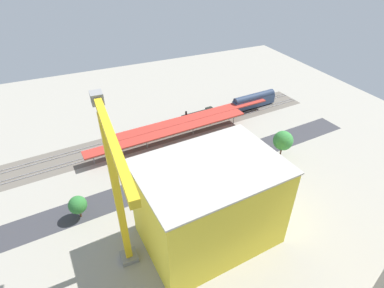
# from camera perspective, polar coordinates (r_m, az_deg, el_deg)

# --- Properties ---
(ground_plane) EXTENTS (188.75, 188.75, 0.00)m
(ground_plane) POSITION_cam_1_polar(r_m,az_deg,el_deg) (97.28, 0.24, -3.35)
(ground_plane) COLOR #9E998C
(ground_plane) RESTS_ON ground
(rail_bed) EXTENTS (118.65, 22.32, 0.01)m
(rail_bed) POSITION_cam_1_polar(r_m,az_deg,el_deg) (113.04, -4.12, 2.55)
(rail_bed) COLOR #665E54
(rail_bed) RESTS_ON ground
(street_asphalt) EXTENTS (118.31, 17.73, 0.01)m
(street_asphalt) POSITION_cam_1_polar(r_m,az_deg,el_deg) (94.29, 1.31, -4.79)
(street_asphalt) COLOR #38383D
(street_asphalt) RESTS_ON ground
(track_rails) EXTENTS (117.65, 15.92, 0.12)m
(track_rails) POSITION_cam_1_polar(r_m,az_deg,el_deg) (112.95, -4.12, 2.63)
(track_rails) COLOR #9E9EA8
(track_rails) RESTS_ON ground
(platform_canopy_near) EXTENTS (59.31, 8.93, 4.59)m
(platform_canopy_near) POSITION_cam_1_polar(r_m,az_deg,el_deg) (104.42, -4.08, 2.41)
(platform_canopy_near) COLOR #B73328
(platform_canopy_near) RESTS_ON ground
(platform_canopy_far) EXTENTS (64.72, 9.55, 3.94)m
(platform_canopy_far) POSITION_cam_1_polar(r_m,az_deg,el_deg) (113.99, 0.41, 5.11)
(platform_canopy_far) COLOR #B73328
(platform_canopy_far) RESTS_ON ground
(locomotive) EXTENTS (15.00, 3.83, 5.14)m
(locomotive) POSITION_cam_1_polar(r_m,az_deg,el_deg) (118.83, 1.47, 5.39)
(locomotive) COLOR black
(locomotive) RESTS_ON ground
(passenger_coach) EXTENTS (20.12, 4.56, 6.28)m
(passenger_coach) POSITION_cam_1_polar(r_m,az_deg,el_deg) (129.73, 11.53, 8.05)
(passenger_coach) COLOR black
(passenger_coach) RESTS_ON ground
(parked_car_0) EXTENTS (4.84, 2.01, 1.61)m
(parked_car_0) POSITION_cam_1_polar(r_m,az_deg,el_deg) (105.97, 11.86, -0.15)
(parked_car_0) COLOR black
(parked_car_0) RESTS_ON ground
(parked_car_1) EXTENTS (4.60, 1.97, 1.55)m
(parked_car_1) POSITION_cam_1_polar(r_m,az_deg,el_deg) (103.38, 9.53, -0.84)
(parked_car_1) COLOR black
(parked_car_1) RESTS_ON ground
(parked_car_2) EXTENTS (4.46, 1.99, 1.62)m
(parked_car_2) POSITION_cam_1_polar(r_m,az_deg,el_deg) (100.45, 6.63, -1.72)
(parked_car_2) COLOR black
(parked_car_2) RESTS_ON ground
(parked_car_3) EXTENTS (4.74, 1.88, 1.54)m
(parked_car_3) POSITION_cam_1_polar(r_m,az_deg,el_deg) (98.24, 3.23, -2.48)
(parked_car_3) COLOR black
(parked_car_3) RESTS_ON ground
(parked_car_4) EXTENTS (4.72, 1.91, 1.54)m
(parked_car_4) POSITION_cam_1_polar(r_m,az_deg,el_deg) (96.16, -0.52, -3.35)
(parked_car_4) COLOR black
(parked_car_4) RESTS_ON ground
(parked_car_5) EXTENTS (4.72, 2.02, 1.62)m
(parked_car_5) POSITION_cam_1_polar(r_m,az_deg,el_deg) (94.47, -3.66, -4.21)
(parked_car_5) COLOR black
(parked_car_5) RESTS_ON ground
(parked_car_6) EXTENTS (4.63, 1.95, 1.73)m
(parked_car_6) POSITION_cam_1_polar(r_m,az_deg,el_deg) (92.30, -7.18, -5.52)
(parked_car_6) COLOR black
(parked_car_6) RESTS_ON ground
(parked_car_7) EXTENTS (4.67, 1.98, 1.77)m
(parked_car_7) POSITION_cam_1_polar(r_m,az_deg,el_deg) (91.56, -10.86, -6.32)
(parked_car_7) COLOR black
(parked_car_7) RESTS_ON ground
(construction_building) EXTENTS (30.81, 22.78, 20.94)m
(construction_building) POSITION_cam_1_polar(r_m,az_deg,el_deg) (68.95, 3.29, -11.19)
(construction_building) COLOR yellow
(construction_building) RESTS_ON ground
(construction_roof_slab) EXTENTS (31.46, 23.42, 0.40)m
(construction_roof_slab) POSITION_cam_1_polar(r_m,az_deg,el_deg) (61.76, 3.62, -4.27)
(construction_roof_slab) COLOR #B7B2A8
(construction_roof_slab) RESTS_ON construction_building
(tower_crane) EXTENTS (3.60, 27.42, 38.61)m
(tower_crane) POSITION_cam_1_polar(r_m,az_deg,el_deg) (55.67, -13.86, -8.24)
(tower_crane) COLOR gray
(tower_crane) RESTS_ON ground
(box_truck_0) EXTENTS (9.94, 2.94, 3.42)m
(box_truck_0) POSITION_cam_1_polar(r_m,az_deg,el_deg) (82.94, -6.23, -10.17)
(box_truck_0) COLOR black
(box_truck_0) RESTS_ON ground
(street_tree_0) EXTENTS (5.04, 5.04, 7.11)m
(street_tree_0) POSITION_cam_1_polar(r_m,az_deg,el_deg) (84.29, -7.15, -6.71)
(street_tree_0) COLOR brown
(street_tree_0) RESTS_ON ground
(street_tree_1) EXTENTS (5.02, 5.02, 7.90)m
(street_tree_1) POSITION_cam_1_polar(r_m,az_deg,el_deg) (85.68, 0.40, -4.86)
(street_tree_1) COLOR brown
(street_tree_1) RESTS_ON ground
(street_tree_2) EXTENTS (6.30, 6.30, 9.15)m
(street_tree_2) POSITION_cam_1_polar(r_m,az_deg,el_deg) (100.64, 16.72, 0.62)
(street_tree_2) COLOR brown
(street_tree_2) RESTS_ON ground
(street_tree_3) EXTENTS (5.89, 5.89, 8.67)m
(street_tree_3) POSITION_cam_1_polar(r_m,az_deg,el_deg) (85.19, -2.38, -4.87)
(street_tree_3) COLOR brown
(street_tree_3) RESTS_ON ground
(street_tree_4) EXTENTS (5.67, 5.67, 7.99)m
(street_tree_4) POSITION_cam_1_polar(r_m,az_deg,el_deg) (83.89, -6.29, -6.34)
(street_tree_4) COLOR brown
(street_tree_4) RESTS_ON ground
(street_tree_5) EXTENTS (4.61, 4.61, 6.51)m
(street_tree_5) POSITION_cam_1_polar(r_m,az_deg,el_deg) (82.53, -20.67, -10.65)
(street_tree_5) COLOR brown
(street_tree_5) RESTS_ON ground
(traffic_light) EXTENTS (0.50, 0.36, 6.10)m
(traffic_light) POSITION_cam_1_polar(r_m,az_deg,el_deg) (91.04, 6.00, -3.39)
(traffic_light) COLOR #333333
(traffic_light) RESTS_ON ground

